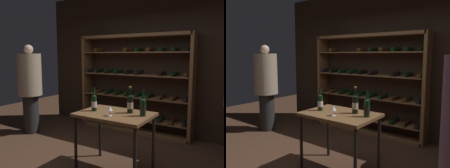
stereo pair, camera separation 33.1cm
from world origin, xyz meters
The scene contains 8 objects.
back_wall centered at (0.00, 2.03, 1.49)m, with size 5.31×0.10×2.99m, color #332319.
wine_rack centered at (-0.33, 1.82, 1.02)m, with size 2.48×0.32×2.05m.
tasting_table centered at (0.22, 0.14, 0.74)m, with size 1.01×0.70×0.84m.
person_guest_plum_blouse centered at (-2.15, 0.65, 1.01)m, with size 0.49×0.49×1.84m.
wine_bottle_green_slim centered at (-0.10, 0.10, 0.96)m, with size 0.08×0.08×0.34m.
wine_bottle_amber_reserve centered at (0.39, 0.26, 0.97)m, with size 0.08×0.08×0.37m.
wine_bottle_black_capsule centered at (0.61, 0.20, 0.96)m, with size 0.08×0.08×0.34m.
wine_glass_stemmed_right centered at (0.24, -0.02, 0.93)m, with size 0.08×0.08×0.13m.
Camera 1 is at (1.83, -2.56, 1.64)m, focal length 37.43 mm.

